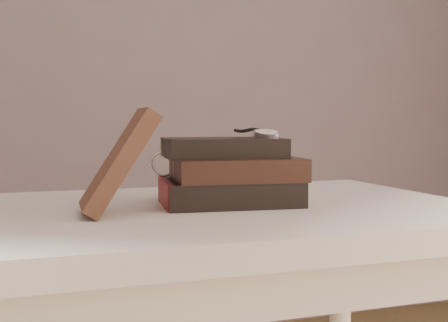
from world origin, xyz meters
name	(u,v)px	position (x,y,z in m)	size (l,w,h in m)	color
back_wall	(84,0)	(0.00, 1.75, 1.35)	(3.50, 0.02, 2.70)	slate
table	(184,262)	(0.00, 0.35, 0.66)	(1.00, 0.60, 0.75)	beige
book_stack	(230,173)	(0.09, 0.35, 0.80)	(0.25, 0.19, 0.11)	black
journal	(119,161)	(-0.11, 0.31, 0.83)	(0.03, 0.11, 0.18)	#3B2116
pocket_watch	(265,133)	(0.14, 0.34, 0.87)	(0.05, 0.15, 0.02)	silver
eyeglasses	(176,164)	(0.01, 0.44, 0.82)	(0.11, 0.12, 0.05)	silver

